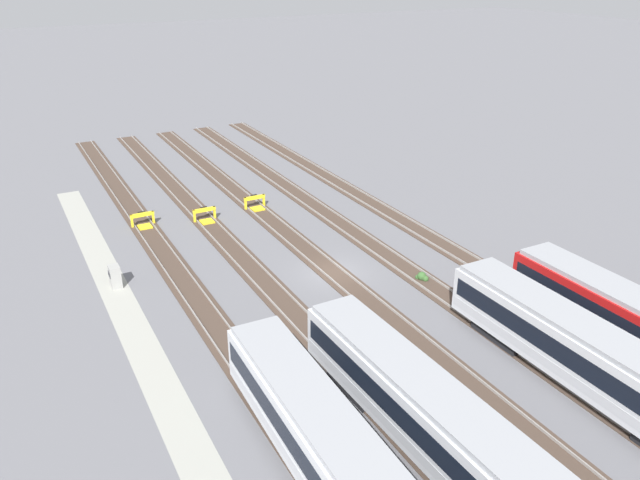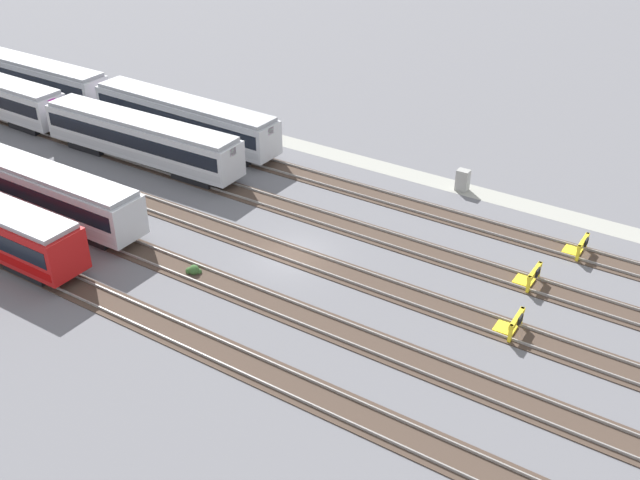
% 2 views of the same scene
% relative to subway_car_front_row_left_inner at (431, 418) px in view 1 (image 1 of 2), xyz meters
% --- Properties ---
extents(ground_plane, '(400.00, 400.00, 0.00)m').
position_rel_subway_car_front_row_left_inner_xyz_m(ground_plane, '(-17.70, 4.95, -2.04)').
color(ground_plane, slate).
extents(service_walkway, '(54.00, 2.00, 0.01)m').
position_rel_subway_car_front_row_left_inner_xyz_m(service_walkway, '(-17.70, -9.48, -2.04)').
color(service_walkway, '#9E9E93').
rests_on(service_walkway, ground).
extents(rail_track_nearest, '(90.00, 2.23, 0.21)m').
position_rel_subway_car_front_row_left_inner_xyz_m(rail_track_nearest, '(-17.70, -5.00, -2.00)').
color(rail_track_nearest, '#47382D').
rests_on(rail_track_nearest, ground).
extents(rail_track_near_inner, '(90.00, 2.23, 0.21)m').
position_rel_subway_car_front_row_left_inner_xyz_m(rail_track_near_inner, '(-17.70, -0.03, -2.00)').
color(rail_track_near_inner, '#47382D').
rests_on(rail_track_near_inner, ground).
extents(rail_track_middle, '(90.00, 2.24, 0.21)m').
position_rel_subway_car_front_row_left_inner_xyz_m(rail_track_middle, '(-17.70, 4.95, -2.00)').
color(rail_track_middle, '#47382D').
rests_on(rail_track_middle, ground).
extents(rail_track_far_inner, '(90.00, 2.23, 0.21)m').
position_rel_subway_car_front_row_left_inner_xyz_m(rail_track_far_inner, '(-17.70, 9.93, -2.00)').
color(rail_track_far_inner, '#47382D').
rests_on(rail_track_far_inner, ground).
extents(rail_track_farthest, '(90.00, 2.23, 0.21)m').
position_rel_subway_car_front_row_left_inner_xyz_m(rail_track_farthest, '(-17.70, 14.90, -2.00)').
color(rail_track_farthest, '#47382D').
rests_on(rail_track_farthest, ground).
extents(subway_car_front_row_left_inner, '(18.06, 3.21, 3.70)m').
position_rel_subway_car_front_row_left_inner_xyz_m(subway_car_front_row_left_inner, '(0.00, 0.00, 0.00)').
color(subway_car_front_row_left_inner, silver).
rests_on(subway_car_front_row_left_inner, ground).
extents(subway_car_back_row_leftmost, '(18.06, 3.25, 3.70)m').
position_rel_subway_car_front_row_left_inner_xyz_m(subway_car_back_row_leftmost, '(0.00, -4.99, 0.00)').
color(subway_car_back_row_leftmost, silver).
rests_on(subway_car_back_row_leftmost, ground).
extents(subway_car_back_row_centre, '(18.01, 2.92, 3.70)m').
position_rel_subway_car_front_row_left_inner_xyz_m(subway_car_back_row_centre, '(0.00, 9.97, 0.00)').
color(subway_car_back_row_centre, silver).
rests_on(subway_car_back_row_centre, ground).
extents(bumper_stop_nearest_track, '(1.35, 2.00, 1.22)m').
position_rel_subway_car_front_row_left_inner_xyz_m(bumper_stop_nearest_track, '(-32.72, -5.00, -1.53)').
color(bumper_stop_nearest_track, yellow).
rests_on(bumper_stop_nearest_track, ground).
extents(bumper_stop_near_inner_track, '(1.34, 2.00, 1.22)m').
position_rel_subway_car_front_row_left_inner_xyz_m(bumper_stop_near_inner_track, '(-31.32, -0.03, -1.53)').
color(bumper_stop_near_inner_track, yellow).
rests_on(bumper_stop_near_inner_track, ground).
extents(bumper_stop_middle_track, '(1.36, 2.01, 1.22)m').
position_rel_subway_car_front_row_left_inner_xyz_m(bumper_stop_middle_track, '(-32.07, 4.96, -1.53)').
color(bumper_stop_middle_track, yellow).
rests_on(bumper_stop_middle_track, ground).
extents(electrical_cabinet, '(0.90, 0.73, 1.60)m').
position_rel_subway_car_front_row_left_inner_xyz_m(electrical_cabinet, '(-22.97, -9.27, -1.24)').
color(electrical_cabinet, '#9E9E99').
rests_on(electrical_cabinet, ground).
extents(weed_clump, '(0.92, 0.70, 0.64)m').
position_rel_subway_car_front_row_left_inner_xyz_m(weed_clump, '(-13.86, 9.95, -1.80)').
color(weed_clump, '#38602D').
rests_on(weed_clump, ground).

